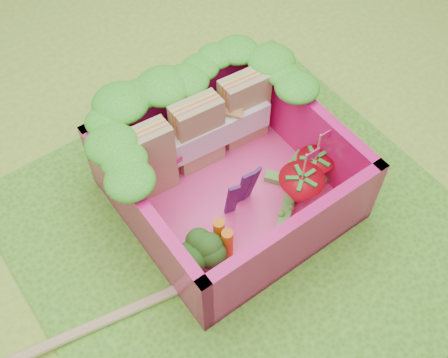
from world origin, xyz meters
name	(u,v)px	position (x,y,z in m)	size (l,w,h in m)	color
ground	(243,234)	(0.00, 0.00, 0.00)	(14.00, 14.00, 0.00)	#88BE35
placemat	(243,232)	(0.00, 0.00, 0.01)	(2.60, 2.60, 0.03)	#4C9E23
bento_floor	(229,196)	(0.08, 0.26, 0.06)	(1.30, 1.30, 0.05)	#FF4195
bento_box	(229,174)	(0.08, 0.26, 0.31)	(1.30, 1.30, 0.55)	#E61372
lettuce_ruffle	(185,93)	(0.08, 0.72, 0.64)	(1.43, 0.76, 0.11)	#229A1C
sandwich_stack	(199,134)	(0.08, 0.59, 0.35)	(1.07, 0.26, 0.56)	tan
broccoli	(200,256)	(-0.38, -0.08, 0.25)	(0.32, 0.32, 0.24)	#60A851
carrot_sticks	(223,239)	(-0.19, -0.05, 0.21)	(0.08, 0.17, 0.27)	orange
purple_wedges	(242,191)	(0.08, 0.12, 0.27)	(0.24, 0.06, 0.38)	#37164E
strawberry_left	(300,192)	(0.38, -0.07, 0.23)	(0.29, 0.29, 0.53)	red
strawberry_right	(313,170)	(0.58, 0.02, 0.21)	(0.24, 0.24, 0.48)	red
snap_peas	(297,185)	(0.47, 0.04, 0.11)	(0.62, 0.48, 0.05)	green
chopsticks	(119,314)	(-0.91, -0.03, 0.05)	(2.40, 0.49, 0.04)	tan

